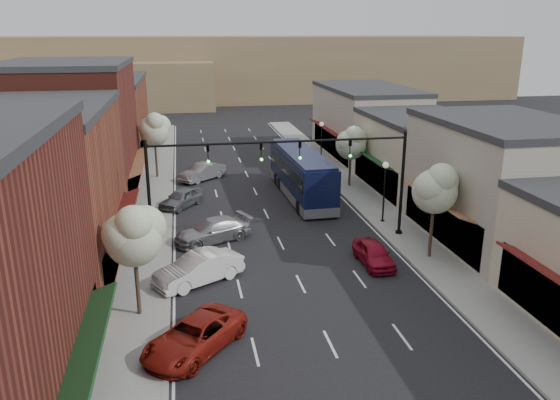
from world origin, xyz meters
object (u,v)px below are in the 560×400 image
signal_mast_left (188,178)px  parked_car_a (194,336)px  tree_right_far (352,142)px  parked_car_e (202,172)px  tree_right_near (436,187)px  tree_left_near (134,234)px  parked_car_c (213,230)px  coach_bus (301,174)px  lamp_post_far (321,136)px  parked_car_b (199,269)px  lamp_post_near (385,182)px  tree_left_far (155,129)px  parked_car_d (181,198)px  red_hatchback (374,253)px  signal_mast_right (368,169)px

signal_mast_left → parked_car_a: 12.13m
signal_mast_left → parked_car_a: size_ratio=1.61×
tree_right_far → parked_car_e: tree_right_far is taller
tree_right_near → tree_left_near: size_ratio=1.05×
tree_right_far → parked_car_c: 16.91m
signal_mast_left → coach_bus: (9.12, 9.80, -2.67)m
tree_left_near → parked_car_e: 25.16m
lamp_post_far → parked_car_c: lamp_post_far is taller
signal_mast_left → tree_right_near: signal_mast_left is taller
tree_right_near → tree_left_near: 17.08m
lamp_post_far → coach_bus: (-4.30, -10.20, -1.05)m
tree_left_near → tree_right_far: bearing=50.3°
parked_car_b → lamp_post_near: bearing=89.1°
coach_bus → parked_car_a: coach_bus is taller
lamp_post_near → parked_car_c: lamp_post_near is taller
lamp_post_near → parked_car_e: size_ratio=0.95×
parked_car_e → parked_car_c: bearing=-41.7°
lamp_post_near → parked_car_a: 19.64m
tree_right_far → lamp_post_far: tree_right_far is taller
tree_left_far → parked_car_a: bearing=-85.2°
lamp_post_near → parked_car_c: size_ratio=0.87×
parked_car_c → parked_car_d: parked_car_c is taller
lamp_post_near → parked_car_b: bearing=-150.9°
lamp_post_far → red_hatchback: lamp_post_far is taller
signal_mast_left → red_hatchback: (10.35, -4.21, -3.95)m
signal_mast_right → lamp_post_far: bearing=83.8°
signal_mast_left → tree_left_far: 18.14m
tree_right_near → parked_car_d: bearing=138.6°
red_hatchback → parked_car_c: (-8.98, 5.35, 0.07)m
lamp_post_near → parked_car_b: (-13.17, -7.34, -2.19)m
parked_car_c → parked_car_d: bearing=170.6°
coach_bus → red_hatchback: (1.22, -14.01, -1.28)m
signal_mast_left → tree_left_near: signal_mast_left is taller
tree_left_near → parked_car_e: (4.05, 24.59, -3.45)m
tree_right_far → tree_left_far: size_ratio=0.89×
signal_mast_right → parked_car_e: (-9.82, 16.53, -3.86)m
parked_car_e → signal_mast_left: bearing=-46.4°
signal_mast_right → lamp_post_near: signal_mast_right is taller
parked_car_a → parked_car_e: (1.60, 28.01, 0.06)m
parked_car_e → red_hatchback: bearing=-18.2°
parked_car_a → signal_mast_left: bearing=129.8°
tree_left_near → tree_left_far: 26.00m
lamp_post_near → signal_mast_right: bearing=-131.1°
tree_left_far → parked_car_c: size_ratio=1.20×
lamp_post_near → tree_right_far: bearing=86.7°
tree_right_near → parked_car_c: (-12.60, 5.19, -3.71)m
coach_bus → parked_car_d: coach_bus is taller
tree_left_far → coach_bus: (11.76, -8.14, -2.65)m
lamp_post_near → parked_car_e: (-12.00, 14.03, -2.24)m
tree_left_far → red_hatchback: bearing=-59.6°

